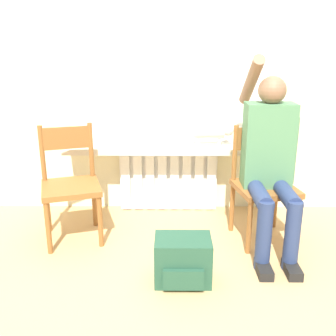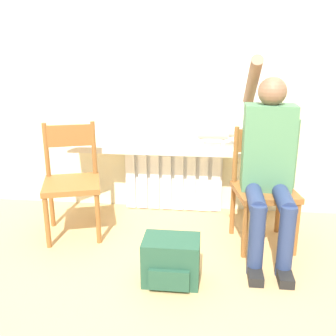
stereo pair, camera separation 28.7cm
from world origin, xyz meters
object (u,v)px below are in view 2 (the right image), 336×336
at_px(person, 269,160).
at_px(cat, 217,133).
at_px(chair_left, 72,179).
at_px(chair_right, 263,186).
at_px(backpack, 171,261).

xyz_separation_m(person, cat, (-0.34, 0.52, 0.07)).
distance_m(chair_left, person, 1.45).
xyz_separation_m(chair_left, chair_right, (1.42, 0.00, 0.00)).
bearing_deg(person, chair_right, 94.21).
bearing_deg(cat, chair_right, -51.01).
relative_size(chair_right, cat, 1.87).
xyz_separation_m(chair_right, person, (0.01, -0.11, 0.23)).
bearing_deg(chair_right, cat, 118.23).
bearing_deg(person, backpack, -141.96).
distance_m(chair_right, backpack, 0.89).
height_order(chair_left, backpack, chair_left).
distance_m(person, cat, 0.63).
relative_size(cat, backpack, 1.31).
bearing_deg(backpack, person, 38.04).
bearing_deg(chair_right, person, -96.54).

